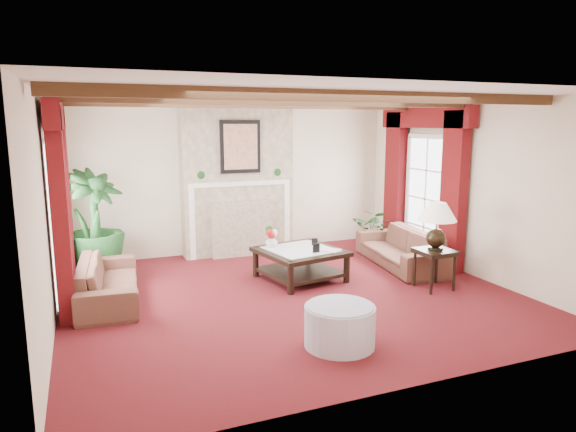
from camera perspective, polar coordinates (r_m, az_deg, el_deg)
name	(u,v)px	position (r m, az deg, el deg)	size (l,w,h in m)	color
floor	(291,295)	(7.22, 0.34, -8.76)	(6.00, 6.00, 0.00)	#430C11
ceiling	(291,96)	(6.83, 0.37, 13.17)	(6.00, 6.00, 0.00)	white
back_wall	(234,179)	(9.48, -5.99, 4.15)	(6.00, 0.02, 2.70)	beige
left_wall	(46,214)	(6.41, -25.31, 0.25)	(0.02, 5.50, 2.70)	beige
right_wall	(469,188)	(8.50, 19.45, 2.90)	(0.02, 5.50, 2.70)	beige
ceiling_beams	(291,101)	(6.83, 0.37, 12.67)	(6.00, 3.00, 0.12)	#321C10
fireplace	(236,103)	(9.24, -5.80, 12.38)	(2.00, 0.52, 2.70)	tan
french_door_left	(48,141)	(7.33, -25.14, 7.56)	(0.10, 1.10, 2.16)	white
french_door_right	(430,136)	(9.19, 15.45, 8.52)	(0.10, 1.10, 2.16)	white
curtains_left	(54,108)	(7.32, -24.52, 10.90)	(0.20, 2.40, 2.55)	#4D0A0A
curtains_right	(425,111)	(9.13, 15.02, 11.17)	(0.20, 2.40, 2.55)	#4D0A0A
sofa_left	(108,274)	(7.30, -19.38, -6.08)	(0.71, 1.94, 0.74)	#390F1C
sofa_right	(401,242)	(8.78, 12.41, -2.83)	(0.87, 2.10, 0.80)	#390F1C
potted_palm	(95,246)	(8.52, -20.70, -3.19)	(1.75, 1.90, 0.94)	black
small_plant	(373,235)	(9.69, 9.39, -2.05)	(1.06, 1.05, 0.62)	black
coffee_table	(300,264)	(7.84, 1.38, -5.41)	(1.15, 1.15, 0.47)	black
side_table	(434,269)	(7.70, 15.94, -5.69)	(0.49, 0.49, 0.58)	black
ottoman	(340,326)	(5.63, 5.76, -12.06)	(0.76, 0.76, 0.44)	#AFA9BF
table_lamp	(437,226)	(7.55, 16.18, -1.03)	(0.55, 0.55, 0.70)	black
flower_vase	(271,241)	(7.91, -1.85, -2.82)	(0.19, 0.20, 0.19)	silver
book	(325,242)	(7.59, 4.18, -2.91)	(0.21, 0.15, 0.31)	black
photo_frame_a	(316,248)	(7.56, 3.16, -3.61)	(0.11, 0.02, 0.14)	black
photo_frame_b	(315,242)	(8.01, 2.98, -2.91)	(0.09, 0.02, 0.12)	black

